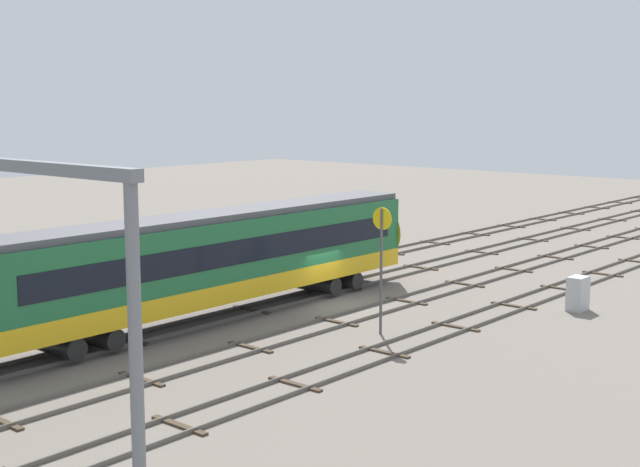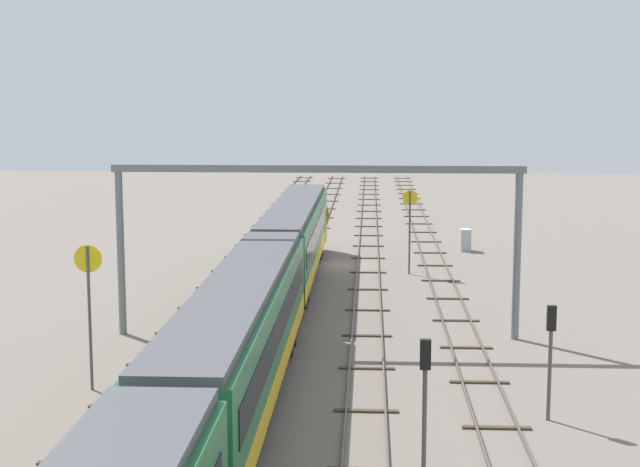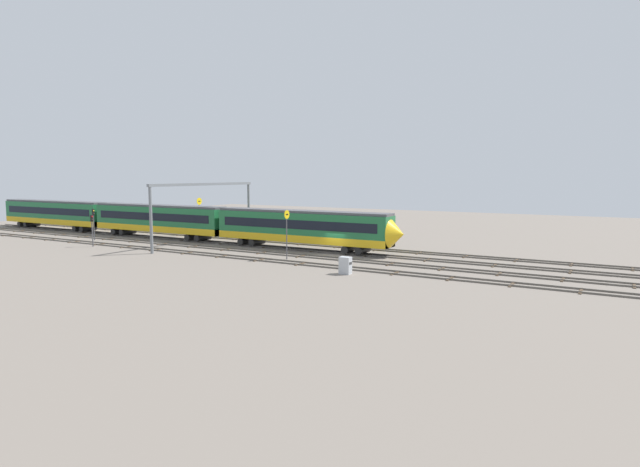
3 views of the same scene
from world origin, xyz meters
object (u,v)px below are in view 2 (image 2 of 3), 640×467
object	(u,v)px
speed_sign_mid_trackside	(410,220)
signal_light_trackside_departure	(551,345)
relay_cabinet	(465,240)
signal_light_trackside_approach	(425,390)
train	(243,337)
overhead_gantry	(317,206)
speed_sign_near_foreground	(89,293)

from	to	relation	value
speed_sign_mid_trackside	signal_light_trackside_departure	world-z (taller)	speed_sign_mid_trackside
relay_cabinet	signal_light_trackside_approach	bearing A→B (deg)	172.77
train	overhead_gantry	distance (m)	11.31
overhead_gantry	signal_light_trackside_approach	distance (m)	18.25
speed_sign_near_foreground	relay_cabinet	bearing A→B (deg)	-27.46
overhead_gantry	signal_light_trackside_departure	world-z (taller)	overhead_gantry
train	overhead_gantry	bearing A→B (deg)	-11.59
speed_sign_near_foreground	relay_cabinet	distance (m)	39.34
speed_sign_near_foreground	signal_light_trackside_departure	world-z (taller)	speed_sign_near_foreground
speed_sign_near_foreground	signal_light_trackside_departure	bearing A→B (deg)	-98.62
signal_light_trackside_approach	relay_cabinet	world-z (taller)	signal_light_trackside_approach
train	speed_sign_near_foreground	world-z (taller)	speed_sign_near_foreground
overhead_gantry	speed_sign_near_foreground	bearing A→B (deg)	136.35
signal_light_trackside_approach	speed_sign_near_foreground	bearing A→B (deg)	55.56
signal_light_trackside_approach	overhead_gantry	bearing A→B (deg)	13.45
train	speed_sign_mid_trackside	world-z (taller)	speed_sign_mid_trackside
speed_sign_mid_trackside	speed_sign_near_foreground	bearing A→B (deg)	151.79
speed_sign_mid_trackside	signal_light_trackside_approach	world-z (taller)	speed_sign_mid_trackside
speed_sign_near_foreground	speed_sign_mid_trackside	bearing A→B (deg)	-28.21
speed_sign_near_foreground	signal_light_trackside_approach	bearing A→B (deg)	-124.44
speed_sign_mid_trackside	relay_cabinet	world-z (taller)	speed_sign_mid_trackside
speed_sign_mid_trackside	signal_light_trackside_departure	distance (m)	28.09
train	signal_light_trackside_departure	size ratio (longest dim) A/B	17.92
train	relay_cabinet	xyz separation A→B (m)	(36.47, -11.83, -1.84)
speed_sign_near_foreground	relay_cabinet	size ratio (longest dim) A/B	3.53
train	speed_sign_near_foreground	xyz separation A→B (m)	(1.67, 6.26, 1.22)
overhead_gantry	speed_sign_mid_trackside	bearing A→B (deg)	-17.31
signal_light_trackside_departure	relay_cabinet	bearing A→B (deg)	-1.11
speed_sign_near_foreground	speed_sign_mid_trackside	world-z (taller)	speed_sign_near_foreground
signal_light_trackside_approach	signal_light_trackside_departure	distance (m)	7.67
overhead_gantry	train	bearing A→B (deg)	168.41
speed_sign_near_foreground	signal_light_trackside_approach	world-z (taller)	speed_sign_near_foreground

